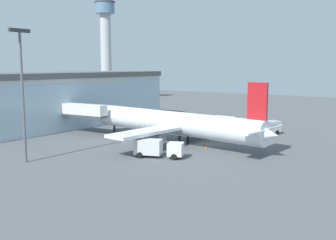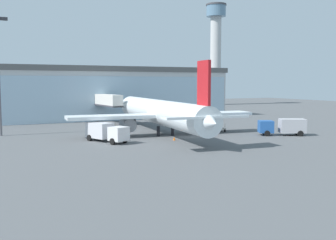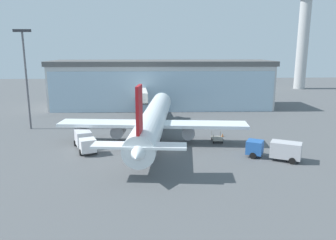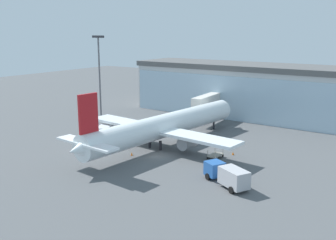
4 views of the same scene
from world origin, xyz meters
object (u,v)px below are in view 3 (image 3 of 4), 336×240
Objects in this scene: airplane at (153,120)px; baggage_cart at (217,139)px; jet_bridge at (142,96)px; apron_light_mast at (26,71)px; catering_truck at (84,140)px; safety_cone_wingtip at (223,135)px; fuel_truck at (275,149)px; control_tower at (304,28)px; safety_cone_nose at (145,153)px.

airplane is 13.88× the size of baggage_cart.
apron_light_mast reaches higher than jet_bridge.
catering_truck reaches higher than safety_cone_wingtip.
fuel_truck is at bearing -68.78° from safety_cone_wingtip.
jet_bridge is at bearing 140.92° from catering_truck.
jet_bridge is at bearing -140.64° from control_tower.
apron_light_mast is at bearing 168.27° from safety_cone_wingtip.
safety_cone_nose is (1.25, -28.25, -4.33)m from jet_bridge.
jet_bridge is 77.78m from control_tower.
airplane reaches higher than safety_cone_nose.
control_tower is at bearing -88.19° from fuel_truck.
catering_truck reaches higher than baggage_cart.
apron_light_mast is 46.07m from fuel_truck.
baggage_cart is at bearing -123.01° from control_tower.
apron_light_mast is 33.79× the size of safety_cone_wingtip.
airplane is 5.26× the size of catering_truck.
apron_light_mast is 2.49× the size of fuel_truck.
airplane is at bearing -129.06° from control_tower.
airplane reaches higher than fuel_truck.
catering_truck is 28.25m from fuel_truck.
control_tower is 90.80m from fuel_truck.
safety_cone_nose is at bearing 179.13° from jet_bridge.
fuel_truck reaches higher than safety_cone_wingtip.
baggage_cart is (10.53, -0.97, -3.04)m from airplane.
airplane is (2.50, -21.03, -1.06)m from jet_bridge.
airplane reaches higher than jet_bridge.
fuel_truck is at bearing -114.94° from airplane.
apron_light_mast is 37.24m from baggage_cart.
fuel_truck is (16.93, -10.17, -2.08)m from airplane.
fuel_truck is at bearing -25.93° from apron_light_mast.
safety_cone_wingtip is (1.63, 3.08, -0.23)m from baggage_cart.
baggage_cart is at bearing 77.20° from catering_truck.
control_tower is 13.13× the size of baggage_cart.
safety_cone_wingtip is at bearing -40.70° from fuel_truck.
jet_bridge is at bearing 28.59° from apron_light_mast.
fuel_truck is at bearing -151.48° from jet_bridge.
safety_cone_nose is (22.35, -16.75, -10.76)m from apron_light_mast.
apron_light_mast is (-79.62, -59.50, -11.48)m from control_tower.
airplane is 12.77m from safety_cone_wingtip.
fuel_truck is 13.59× the size of safety_cone_nose.
baggage_cart is at bearing -117.89° from safety_cone_wingtip.
safety_cone_nose is (-18.18, 2.95, -1.19)m from fuel_truck.
fuel_truck is 2.59× the size of baggage_cart.
catering_truck is at bearing 116.89° from airplane.
safety_cone_nose is at bearing -36.85° from apron_light_mast.
control_tower is (58.52, 48.00, 17.91)m from jet_bridge.
apron_light_mast is 38.08m from safety_cone_wingtip.
fuel_truck is at bearing -9.23° from safety_cone_nose.
airplane is 8.02m from safety_cone_nose.
catering_truck is at bearing -164.89° from safety_cone_wingtip.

